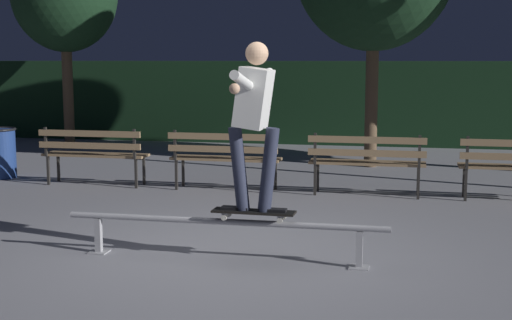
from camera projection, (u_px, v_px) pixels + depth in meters
name	position (u px, v px, depth m)	size (l,w,h in m)	color
ground_plane	(228.00, 255.00, 6.86)	(90.00, 90.00, 0.00)	gray
hedge_backdrop	(330.00, 102.00, 16.02)	(24.00, 1.20, 1.84)	black
grind_rail	(224.00, 227.00, 6.66)	(3.10, 0.18, 0.40)	#9E9EA3
skateboard	(254.00, 212.00, 6.58)	(0.79, 0.22, 0.09)	black
skateboarder	(254.00, 112.00, 6.44)	(0.62, 1.41, 1.56)	black
park_bench_leftmost	(93.00, 150.00, 10.55)	(1.60, 0.42, 0.88)	#282623
park_bench_left_center	(224.00, 154.00, 10.14)	(1.60, 0.42, 0.88)	#282623
park_bench_right_center	(367.00, 158.00, 9.73)	(1.60, 0.42, 0.88)	#282623
trash_can	(0.00, 152.00, 11.28)	(0.52, 0.52, 0.80)	navy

